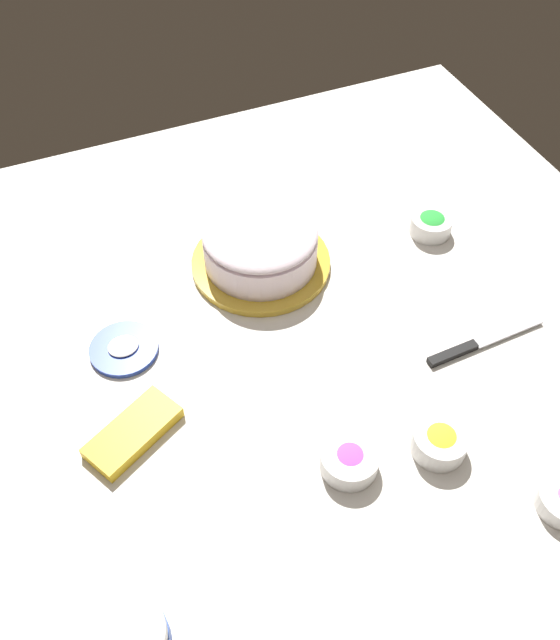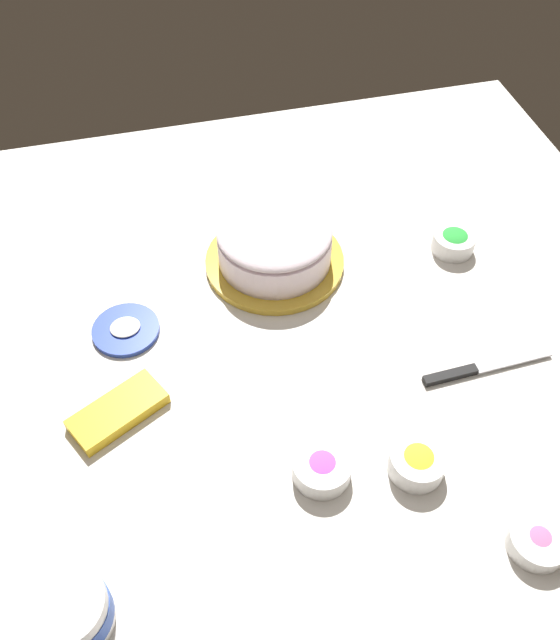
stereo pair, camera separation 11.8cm
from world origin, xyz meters
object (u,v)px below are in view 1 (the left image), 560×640
Objects in this scene: frosting_tub_lid at (124,349)px; candy_box_lower at (133,432)px; sprinkle_bowl_yellow at (440,441)px; sprinkle_bowl_rainbow at (349,459)px; frosted_cake at (260,247)px; sprinkle_bowl_green at (431,224)px; spreading_knife at (476,344)px.

candy_box_lower reaches higher than frosting_tub_lid.
sprinkle_bowl_yellow is at bearing -53.31° from candy_box_lower.
sprinkle_bowl_rainbow reaches higher than frosting_tub_lid.
frosted_cake is 0.36m from sprinkle_bowl_green.
candy_box_lower is (-0.33, -0.27, -0.04)m from frosted_cake.
frosted_cake is 3.00× the size of sprinkle_bowl_rainbow.
candy_box_lower is at bearing 174.40° from spreading_knife.
frosted_cake is 0.32m from frosting_tub_lid.
spreading_knife is (0.27, -0.33, -0.04)m from frosted_cake.
sprinkle_bowl_rainbow is at bearing -59.53° from candy_box_lower.
sprinkle_bowl_rainbow is 1.04× the size of sprinkle_bowl_yellow.
candy_box_lower is at bearing 148.07° from sprinkle_bowl_rainbow.
sprinkle_bowl_rainbow is 0.56m from sprinkle_bowl_green.
frosting_tub_lid is at bearing -161.26° from frosted_cake.
frosted_cake is at bearing 12.34° from candy_box_lower.
sprinkle_bowl_rainbow reaches higher than candy_box_lower.
frosting_tub_lid is 1.34× the size of sprinkle_bowl_rainbow.
sprinkle_bowl_yellow is 0.55× the size of candy_box_lower.
spreading_knife is at bearing -50.77° from frosted_cake.
sprinkle_bowl_rainbow is at bearing -158.61° from spreading_knife.
sprinkle_bowl_green is (0.35, -0.05, -0.03)m from frosted_cake.
sprinkle_bowl_yellow is 0.48m from candy_box_lower.
candy_box_lower is (-0.68, -0.23, -0.01)m from sprinkle_bowl_green.
sprinkle_bowl_rainbow is at bearing -94.81° from frosted_cake.
spreading_knife is (0.57, -0.23, -0.00)m from frosting_tub_lid.
sprinkle_bowl_rainbow is 1.08× the size of sprinkle_bowl_green.
frosted_cake reaches higher than spreading_knife.
frosting_tub_lid is 0.44m from sprinkle_bowl_rainbow.
frosting_tub_lid is at bearing 157.90° from spreading_knife.
frosted_cake reaches higher than sprinkle_bowl_yellow.
sprinkle_bowl_yellow is (0.10, -0.48, -0.03)m from frosted_cake.
spreading_knife is at bearing -33.20° from candy_box_lower.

